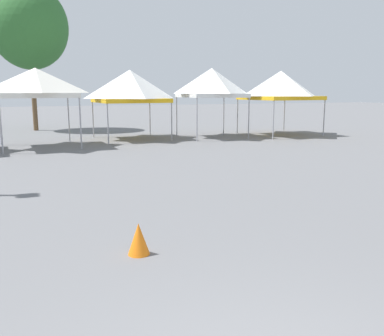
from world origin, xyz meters
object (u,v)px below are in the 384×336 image
Objects in this scene: tree_behind_tents_right at (29,27)px; traffic_cone_lot_center at (139,239)px; canopy_tent_right_of_center at (281,85)px; canopy_tent_behind_center at (130,86)px; canopy_tent_far_left at (212,83)px; canopy_tent_far_right at (36,83)px.

tree_behind_tents_right is 18.13× the size of traffic_cone_lot_center.
canopy_tent_right_of_center is 0.43× the size of tree_behind_tents_right.
canopy_tent_behind_center is 8.68m from tree_behind_tents_right.
tree_behind_tents_right reaches higher than canopy_tent_right_of_center.
canopy_tent_right_of_center is at bearing -6.00° from canopy_tent_far_left.
canopy_tent_far_left is 0.96× the size of canopy_tent_right_of_center.
tree_behind_tents_right is (0.24, 8.37, 3.36)m from canopy_tent_far_right.
tree_behind_tents_right reaches higher than traffic_cone_lot_center.
canopy_tent_far_left is at bearing 174.00° from canopy_tent_right_of_center.
canopy_tent_far_right is 4.71m from canopy_tent_behind_center.
tree_behind_tents_right reaches higher than canopy_tent_behind_center.
canopy_tent_right_of_center is 7.77× the size of traffic_cone_lot_center.
canopy_tent_right_of_center is 18.12m from traffic_cone_lot_center.
canopy_tent_far_right is 7.04× the size of traffic_cone_lot_center.
canopy_tent_behind_center is 0.40× the size of tree_behind_tents_right.
canopy_tent_far_right is 8.52m from canopy_tent_far_left.
tree_behind_tents_right is at bearing 121.77° from canopy_tent_behind_center.
canopy_tent_right_of_center reaches higher than canopy_tent_far_right.
canopy_tent_right_of_center is at bearing -8.98° from canopy_tent_behind_center.
tree_behind_tents_right reaches higher than canopy_tent_far_left.
canopy_tent_far_left is at bearing -11.80° from canopy_tent_behind_center.
canopy_tent_right_of_center is 14.96m from tree_behind_tents_right.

